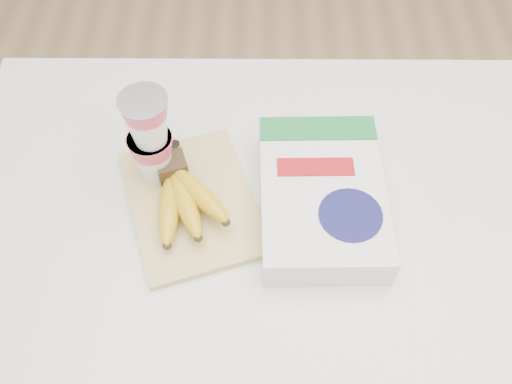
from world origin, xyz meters
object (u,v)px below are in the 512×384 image
bananas (183,197)px  yogurt_stack (149,136)px  table (310,348)px  cereal_box (322,196)px  cutting_board (192,203)px

bananas → yogurt_stack: size_ratio=1.03×
table → cereal_box: bearing=105.5°
bananas → yogurt_stack: yogurt_stack is taller
cutting_board → yogurt_stack: 0.13m
bananas → cereal_box: same height
cutting_board → table: bearing=-34.8°
yogurt_stack → cutting_board: bearing=-42.8°
bananas → cereal_box: bearing=1.5°
table → bananas: bananas is taller
bananas → table: bearing=-13.8°
table → yogurt_stack: bearing=156.8°
table → yogurt_stack: (-0.29, 0.12, 0.58)m
table → cutting_board: size_ratio=4.76×
cereal_box → bananas: bearing=-179.7°
table → bananas: bearing=166.2°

